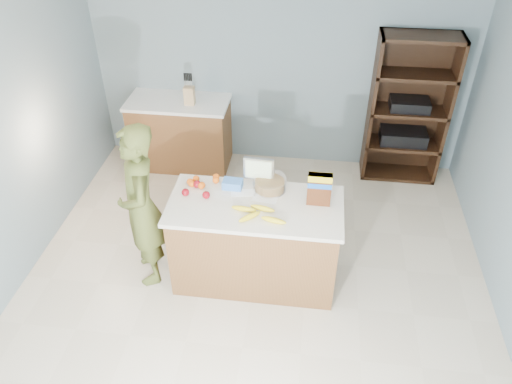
# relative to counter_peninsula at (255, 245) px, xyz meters

# --- Properties ---
(floor) EXTENTS (4.50, 5.00, 0.02)m
(floor) POSITION_rel_counter_peninsula_xyz_m (0.00, -0.30, -0.42)
(floor) COLOR beige
(floor) RESTS_ON ground
(walls) EXTENTS (4.52, 5.02, 2.51)m
(walls) POSITION_rel_counter_peninsula_xyz_m (0.00, -0.30, 1.24)
(walls) COLOR gray
(walls) RESTS_ON ground
(counter_peninsula) EXTENTS (1.56, 0.76, 0.90)m
(counter_peninsula) POSITION_rel_counter_peninsula_xyz_m (0.00, 0.00, 0.00)
(counter_peninsula) COLOR brown
(counter_peninsula) RESTS_ON ground
(back_cabinet) EXTENTS (1.24, 0.62, 0.90)m
(back_cabinet) POSITION_rel_counter_peninsula_xyz_m (-1.20, 1.90, 0.04)
(back_cabinet) COLOR brown
(back_cabinet) RESTS_ON ground
(shelving_unit) EXTENTS (0.90, 0.40, 1.80)m
(shelving_unit) POSITION_rel_counter_peninsula_xyz_m (1.55, 2.05, 0.45)
(shelving_unit) COLOR black
(shelving_unit) RESTS_ON ground
(person) EXTENTS (0.60, 0.71, 1.65)m
(person) POSITION_rel_counter_peninsula_xyz_m (-1.03, -0.08, 0.41)
(person) COLOR #4E5624
(person) RESTS_ON ground
(knife_block) EXTENTS (0.12, 0.10, 0.31)m
(knife_block) POSITION_rel_counter_peninsula_xyz_m (-1.03, 1.83, 0.60)
(knife_block) COLOR tan
(knife_block) RESTS_ON back_cabinet
(envelopes) EXTENTS (0.44, 0.21, 0.00)m
(envelopes) POSITION_rel_counter_peninsula_xyz_m (-0.03, 0.12, 0.49)
(envelopes) COLOR white
(envelopes) RESTS_ON counter_peninsula
(bananas) EXTENTS (0.50, 0.27, 0.05)m
(bananas) POSITION_rel_counter_peninsula_xyz_m (0.04, -0.15, 0.51)
(bananas) COLOR yellow
(bananas) RESTS_ON counter_peninsula
(apples) EXTENTS (0.26, 0.22, 0.07)m
(apples) POSITION_rel_counter_peninsula_xyz_m (-0.55, 0.09, 0.52)
(apples) COLOR maroon
(apples) RESTS_ON counter_peninsula
(oranges) EXTENTS (0.30, 0.22, 0.06)m
(oranges) POSITION_rel_counter_peninsula_xyz_m (-0.53, 0.23, 0.52)
(oranges) COLOR orange
(oranges) RESTS_ON counter_peninsula
(blue_carton) EXTENTS (0.19, 0.13, 0.08)m
(blue_carton) POSITION_rel_counter_peninsula_xyz_m (-0.24, 0.22, 0.52)
(blue_carton) COLOR blue
(blue_carton) RESTS_ON counter_peninsula
(salad_bowl) EXTENTS (0.30, 0.30, 0.13)m
(salad_bowl) POSITION_rel_counter_peninsula_xyz_m (0.10, 0.24, 0.54)
(salad_bowl) COLOR #267219
(salad_bowl) RESTS_ON counter_peninsula
(tv) EXTENTS (0.28, 0.12, 0.28)m
(tv) POSITION_rel_counter_peninsula_xyz_m (-0.01, 0.31, 0.64)
(tv) COLOR silver
(tv) RESTS_ON counter_peninsula
(cereal_box) EXTENTS (0.21, 0.08, 0.31)m
(cereal_box) POSITION_rel_counter_peninsula_xyz_m (0.55, 0.08, 0.67)
(cereal_box) COLOR #592B14
(cereal_box) RESTS_ON counter_peninsula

